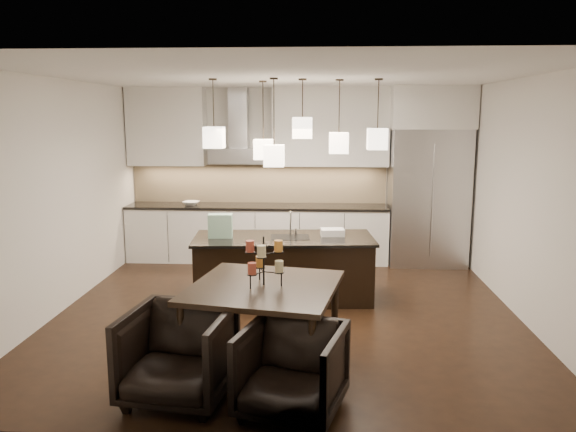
# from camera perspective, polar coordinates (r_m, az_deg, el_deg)

# --- Properties ---
(floor) EXTENTS (5.50, 5.50, 0.02)m
(floor) POSITION_cam_1_polar(r_m,az_deg,el_deg) (6.95, -0.09, -9.75)
(floor) COLOR black
(floor) RESTS_ON ground
(ceiling) EXTENTS (5.50, 5.50, 0.02)m
(ceiling) POSITION_cam_1_polar(r_m,az_deg,el_deg) (6.55, -0.10, 14.13)
(ceiling) COLOR white
(ceiling) RESTS_ON wall_back
(wall_back) EXTENTS (5.50, 0.02, 2.80)m
(wall_back) POSITION_cam_1_polar(r_m,az_deg,el_deg) (9.34, 0.86, 4.30)
(wall_back) COLOR silver
(wall_back) RESTS_ON ground
(wall_front) EXTENTS (5.50, 0.02, 2.80)m
(wall_front) POSITION_cam_1_polar(r_m,az_deg,el_deg) (3.90, -2.37, -4.12)
(wall_front) COLOR silver
(wall_front) RESTS_ON ground
(wall_left) EXTENTS (0.02, 5.50, 2.80)m
(wall_left) POSITION_cam_1_polar(r_m,az_deg,el_deg) (7.29, -22.30, 1.86)
(wall_left) COLOR silver
(wall_left) RESTS_ON ground
(wall_right) EXTENTS (0.02, 5.50, 2.80)m
(wall_right) POSITION_cam_1_polar(r_m,az_deg,el_deg) (7.01, 23.05, 1.50)
(wall_right) COLOR silver
(wall_right) RESTS_ON ground
(refrigerator) EXTENTS (1.20, 0.72, 2.15)m
(refrigerator) POSITION_cam_1_polar(r_m,az_deg,el_deg) (9.16, 14.00, 1.83)
(refrigerator) COLOR #B7B7BA
(refrigerator) RESTS_ON floor
(fridge_panel) EXTENTS (1.26, 0.72, 0.65)m
(fridge_panel) POSITION_cam_1_polar(r_m,az_deg,el_deg) (9.07, 14.39, 10.62)
(fridge_panel) COLOR silver
(fridge_panel) RESTS_ON refrigerator
(lower_cabinets) EXTENTS (4.21, 0.62, 0.88)m
(lower_cabinets) POSITION_cam_1_polar(r_m,az_deg,el_deg) (9.21, -3.13, -1.84)
(lower_cabinets) COLOR silver
(lower_cabinets) RESTS_ON floor
(countertop) EXTENTS (4.21, 0.66, 0.04)m
(countertop) POSITION_cam_1_polar(r_m,az_deg,el_deg) (9.12, -3.16, 0.98)
(countertop) COLOR black
(countertop) RESTS_ON lower_cabinets
(backsplash) EXTENTS (4.21, 0.02, 0.63)m
(backsplash) POSITION_cam_1_polar(r_m,az_deg,el_deg) (9.37, -2.98, 3.30)
(backsplash) COLOR tan
(backsplash) RESTS_ON countertop
(upper_cab_left) EXTENTS (1.25, 0.35, 1.25)m
(upper_cab_left) POSITION_cam_1_polar(r_m,az_deg,el_deg) (9.42, -12.22, 8.85)
(upper_cab_left) COLOR silver
(upper_cab_left) RESTS_ON wall_back
(upper_cab_right) EXTENTS (1.85, 0.35, 1.25)m
(upper_cab_right) POSITION_cam_1_polar(r_m,az_deg,el_deg) (9.09, 4.34, 9.01)
(upper_cab_right) COLOR silver
(upper_cab_right) RESTS_ON wall_back
(hood_canopy) EXTENTS (0.90, 0.52, 0.24)m
(hood_canopy) POSITION_cam_1_polar(r_m,az_deg,el_deg) (9.11, -5.06, 6.14)
(hood_canopy) COLOR #B7B7BA
(hood_canopy) RESTS_ON wall_back
(hood_chimney) EXTENTS (0.30, 0.28, 0.96)m
(hood_chimney) POSITION_cam_1_polar(r_m,az_deg,el_deg) (9.20, -5.02, 9.92)
(hood_chimney) COLOR #B7B7BA
(hood_chimney) RESTS_ON hood_canopy
(fruit_bowl) EXTENTS (0.31, 0.31, 0.06)m
(fruit_bowl) POSITION_cam_1_polar(r_m,az_deg,el_deg) (9.24, -9.83, 1.29)
(fruit_bowl) COLOR silver
(fruit_bowl) RESTS_ON countertop
(island_body) EXTENTS (2.29, 1.06, 0.78)m
(island_body) POSITION_cam_1_polar(r_m,az_deg,el_deg) (7.31, -0.44, -5.43)
(island_body) COLOR black
(island_body) RESTS_ON floor
(island_top) EXTENTS (2.37, 1.14, 0.04)m
(island_top) POSITION_cam_1_polar(r_m,az_deg,el_deg) (7.21, -0.44, -2.29)
(island_top) COLOR black
(island_top) RESTS_ON island_body
(faucet) EXTENTS (0.11, 0.22, 0.34)m
(faucet) POSITION_cam_1_polar(r_m,az_deg,el_deg) (7.26, 0.25, -0.69)
(faucet) COLOR silver
(faucet) RESTS_ON island_top
(tote_bag) EXTENTS (0.31, 0.18, 0.30)m
(tote_bag) POSITION_cam_1_polar(r_m,az_deg,el_deg) (7.21, -6.88, -1.00)
(tote_bag) COLOR #1D6B4D
(tote_bag) RESTS_ON island_top
(food_container) EXTENTS (0.32, 0.24, 0.09)m
(food_container) POSITION_cam_1_polar(r_m,az_deg,el_deg) (7.31, 4.54, -1.65)
(food_container) COLOR silver
(food_container) RESTS_ON island_top
(dining_table) EXTENTS (1.55, 1.55, 0.80)m
(dining_table) POSITION_cam_1_polar(r_m,az_deg,el_deg) (5.43, -2.44, -11.02)
(dining_table) COLOR black
(dining_table) RESTS_ON floor
(candelabra) EXTENTS (0.45, 0.45, 0.47)m
(candelabra) POSITION_cam_1_polar(r_m,az_deg,el_deg) (5.23, -2.49, -4.56)
(candelabra) COLOR black
(candelabra) RESTS_ON dining_table
(candle_a) EXTENTS (0.09, 0.09, 0.11)m
(candle_a) POSITION_cam_1_polar(r_m,az_deg,el_deg) (5.21, -0.91, -5.14)
(candle_a) COLOR beige
(candle_a) RESTS_ON candelabra
(candle_b) EXTENTS (0.09, 0.09, 0.11)m
(candle_b) POSITION_cam_1_polar(r_m,az_deg,el_deg) (5.38, -2.86, -4.63)
(candle_b) COLOR orange
(candle_b) RESTS_ON candelabra
(candle_c) EXTENTS (0.09, 0.09, 0.11)m
(candle_c) POSITION_cam_1_polar(r_m,az_deg,el_deg) (5.15, -3.68, -5.33)
(candle_c) COLOR #A5412F
(candle_c) RESTS_ON candelabra
(candle_d) EXTENTS (0.09, 0.09, 0.11)m
(candle_d) POSITION_cam_1_polar(r_m,az_deg,el_deg) (5.26, -0.98, -3.06)
(candle_d) COLOR orange
(candle_d) RESTS_ON candelabra
(candle_e) EXTENTS (0.09, 0.09, 0.11)m
(candle_e) POSITION_cam_1_polar(r_m,az_deg,el_deg) (5.26, -3.88, -3.08)
(candle_e) COLOR #A5412F
(candle_e) RESTS_ON candelabra
(candle_f) EXTENTS (0.09, 0.09, 0.11)m
(candle_f) POSITION_cam_1_polar(r_m,az_deg,el_deg) (5.07, -2.71, -3.59)
(candle_f) COLOR beige
(candle_f) RESTS_ON candelabra
(armchair_left) EXTENTS (0.95, 0.97, 0.78)m
(armchair_left) POSITION_cam_1_polar(r_m,az_deg,el_deg) (4.91, -11.11, -13.64)
(armchair_left) COLOR black
(armchair_left) RESTS_ON floor
(armchair_right) EXTENTS (0.96, 0.98, 0.72)m
(armchair_right) POSITION_cam_1_polar(r_m,az_deg,el_deg) (4.63, 0.37, -15.41)
(armchair_right) COLOR black
(armchair_right) RESTS_ON floor
(pendant_a) EXTENTS (0.24, 0.24, 0.26)m
(pendant_a) POSITION_cam_1_polar(r_m,az_deg,el_deg) (7.04, -7.52, 7.91)
(pendant_a) COLOR #F3E1C5
(pendant_a) RESTS_ON ceiling
(pendant_b) EXTENTS (0.24, 0.24, 0.26)m
(pendant_b) POSITION_cam_1_polar(r_m,az_deg,el_deg) (7.42, -2.52, 6.77)
(pendant_b) COLOR #F3E1C5
(pendant_b) RESTS_ON ceiling
(pendant_c) EXTENTS (0.24, 0.24, 0.26)m
(pendant_c) POSITION_cam_1_polar(r_m,az_deg,el_deg) (7.01, 1.47, 8.95)
(pendant_c) COLOR #F3E1C5
(pendant_c) RESTS_ON ceiling
(pendant_d) EXTENTS (0.24, 0.24, 0.26)m
(pendant_d) POSITION_cam_1_polar(r_m,az_deg,el_deg) (7.15, 5.17, 7.40)
(pendant_d) COLOR #F3E1C5
(pendant_d) RESTS_ON ceiling
(pendant_e) EXTENTS (0.24, 0.24, 0.26)m
(pendant_e) POSITION_cam_1_polar(r_m,az_deg,el_deg) (7.07, 9.05, 7.73)
(pendant_e) COLOR #F3E1C5
(pendant_e) RESTS_ON ceiling
(pendant_f) EXTENTS (0.24, 0.24, 0.26)m
(pendant_f) POSITION_cam_1_polar(r_m,az_deg,el_deg) (6.86, -1.42, 6.15)
(pendant_f) COLOR #F3E1C5
(pendant_f) RESTS_ON ceiling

